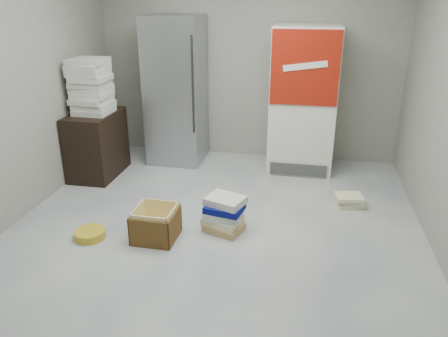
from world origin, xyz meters
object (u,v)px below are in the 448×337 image
coke_cooler (303,100)px  phonebook_stack_main (224,214)px  steel_fridge (176,91)px  wood_shelf (97,144)px  cardboard_box (156,226)px

coke_cooler → phonebook_stack_main: size_ratio=4.10×
steel_fridge → coke_cooler: bearing=-0.2°
phonebook_stack_main → steel_fridge: bearing=131.8°
wood_shelf → phonebook_stack_main: (1.82, -1.10, -0.22)m
wood_shelf → phonebook_stack_main: 2.14m
steel_fridge → cardboard_box: bearing=-79.4°
steel_fridge → phonebook_stack_main: 2.22m
wood_shelf → coke_cooler: bearing=16.3°
coke_cooler → wood_shelf: coke_cooler is taller
coke_cooler → wood_shelf: (-2.48, -0.72, -0.50)m
wood_shelf → phonebook_stack_main: bearing=-31.2°
steel_fridge → phonebook_stack_main: bearing=-61.6°
coke_cooler → phonebook_stack_main: bearing=-109.9°
wood_shelf → steel_fridge: bearing=41.3°
steel_fridge → wood_shelf: 1.23m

